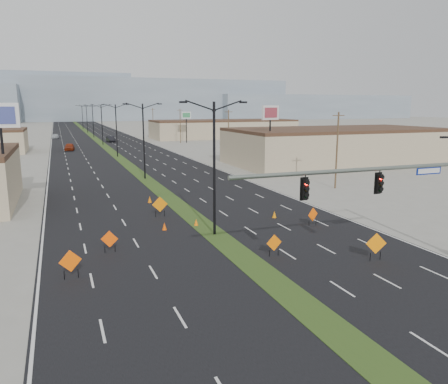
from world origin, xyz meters
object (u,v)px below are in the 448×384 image
object	(u,v)px
streetlight_0	(214,164)
signal_mast	(403,189)
car_far	(55,136)
construction_sign_4	(376,244)
streetlight_3	(102,123)
streetlight_6	(82,116)
car_left	(69,147)
streetlight_4	(93,120)
cone_1	(196,222)
streetlight_2	(116,129)
streetlight_5	(87,118)
construction_sign_0	(70,262)
streetlight_1	(144,139)
construction_sign_5	(313,215)
pole_sign_east_near	(270,118)
construction_sign_1	(110,240)
pole_sign_west	(0,124)
cone_2	(274,214)
car_mid	(111,139)
construction_sign_2	(160,205)
construction_sign_3	(274,244)
cone_0	(164,226)
cone_3	(150,199)
pole_sign_east_far	(186,118)

from	to	relation	value
streetlight_0	signal_mast	bearing A→B (deg)	-49.46
car_far	construction_sign_4	world-z (taller)	construction_sign_4
streetlight_3	streetlight_6	world-z (taller)	same
streetlight_0	car_left	xyz separation A→B (m)	(-8.36, 72.11, -4.60)
streetlight_4	cone_1	size ratio (longest dim) A/B	17.10
streetlight_2	cone_1	distance (m)	53.36
streetlight_5	construction_sign_0	xyz separation A→B (m)	(-10.56, -145.29, -4.41)
streetlight_1	construction_sign_4	world-z (taller)	streetlight_1
car_left	construction_sign_5	world-z (taller)	car_left
streetlight_6	car_far	distance (m)	57.34
streetlight_1	construction_sign_0	xyz separation A→B (m)	(-10.56, -33.29, -4.41)
pole_sign_east_near	construction_sign_1	bearing A→B (deg)	-149.14
pole_sign_west	cone_1	bearing A→B (deg)	-33.42
streetlight_0	cone_2	bearing A→B (deg)	23.98
car_far	construction_sign_0	bearing A→B (deg)	-82.00
cone_1	pole_sign_east_near	world-z (taller)	pole_sign_east_near
streetlight_0	streetlight_1	distance (m)	28.00
streetlight_0	streetlight_5	xyz separation A→B (m)	(0.00, 140.00, 0.00)
streetlight_5	pole_sign_east_near	xyz separation A→B (m)	(19.22, -111.06, 2.58)
signal_mast	construction_sign_0	bearing A→B (deg)	166.16
construction_sign_5	car_mid	bearing A→B (deg)	74.77
streetlight_6	construction_sign_2	bearing A→B (deg)	-90.95
construction_sign_5	cone_1	bearing A→B (deg)	140.95
signal_mast	car_mid	xyz separation A→B (m)	(-5.61, 102.88, -3.99)
streetlight_2	construction_sign_3	distance (m)	62.17
streetlight_2	cone_0	size ratio (longest dim) A/B	16.09
construction_sign_1	cone_1	size ratio (longest dim) A/B	2.61
streetlight_3	cone_3	size ratio (longest dim) A/B	14.67
streetlight_4	pole_sign_west	size ratio (longest dim) A/B	1.01
pole_sign_east_far	streetlight_1	bearing A→B (deg)	-115.53
streetlight_3	construction_sign_4	bearing A→B (deg)	-85.29
car_mid	cone_3	bearing A→B (deg)	-99.51
car_far	construction_sign_3	bearing A→B (deg)	-75.93
streetlight_5	construction_sign_0	world-z (taller)	streetlight_5
cone_0	pole_sign_east_far	xyz separation A→B (m)	(25.13, 80.97, 6.29)
streetlight_2	construction_sign_4	size ratio (longest dim) A/B	5.54
construction_sign_4	pole_sign_east_near	xyz separation A→B (m)	(11.55, 37.94, 6.92)
streetlight_1	pole_sign_east_near	size ratio (longest dim) A/B	1.03
streetlight_1	construction_sign_3	xyz separation A→B (m)	(2.00, -33.97, -4.56)
streetlight_5	streetlight_6	bearing A→B (deg)	90.00
streetlight_5	pole_sign_west	distance (m)	127.99
streetlight_1	pole_sign_east_far	size ratio (longest dim) A/B	1.22
streetlight_2	pole_sign_west	xyz separation A→B (m)	(-15.38, -43.04, 2.74)
streetlight_6	construction_sign_1	xyz separation A→B (m)	(-7.97, -169.43, -4.52)
streetlight_5	streetlight_4	bearing A→B (deg)	-90.00
streetlight_2	pole_sign_west	bearing A→B (deg)	-109.66
construction_sign_1	pole_sign_west	xyz separation A→B (m)	(-7.41, 14.39, 7.26)
signal_mast	streetlight_6	bearing A→B (deg)	92.75
cone_1	cone_2	xyz separation A→B (m)	(7.23, 0.07, 0.01)
streetlight_1	streetlight_4	distance (m)	84.00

